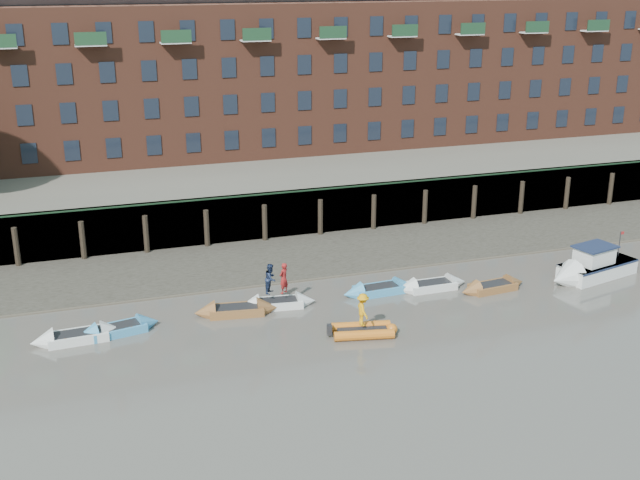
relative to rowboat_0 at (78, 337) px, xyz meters
name	(u,v)px	position (x,y,z in m)	size (l,w,h in m)	color
ground	(427,387)	(14.83, -9.71, -0.24)	(220.00, 220.00, 0.00)	#58534C
foreshore	(309,256)	(14.83, 8.29, -0.24)	(110.00, 8.00, 0.50)	#3D382F
mud_band	(325,274)	(14.83, 4.89, -0.24)	(110.00, 1.60, 0.10)	#4C4336
river_wall	(290,214)	(14.83, 12.67, 1.36)	(110.00, 1.23, 3.30)	#2D2A26
bank_terrace	(246,169)	(14.83, 26.29, 1.36)	(110.00, 28.00, 3.20)	#5E594D
apartment_terrace	(239,32)	(14.83, 27.29, 12.59)	(80.60, 15.56, 20.98)	brown
rowboat_0	(78,337)	(0.00, 0.00, 0.00)	(4.67, 1.58, 1.34)	silver
rowboat_1	(118,329)	(2.00, 0.25, -0.01)	(4.53, 2.13, 1.27)	#3D8DBD
rowboat_2	(236,310)	(8.33, 0.71, 0.00)	(4.70, 1.92, 1.32)	brown
rowboat_3	(278,303)	(10.74, 0.98, -0.02)	(4.35, 1.73, 1.23)	silver
rowboat_4	(379,290)	(16.81, 1.06, -0.01)	(4.47, 1.53, 1.28)	#3D8DBD
rowboat_5	(432,285)	(20.00, 0.68, -0.01)	(4.38, 1.29, 1.27)	silver
rowboat_6	(493,287)	(23.31, -0.61, -0.02)	(4.36, 1.66, 1.24)	brown
rib_tender	(365,330)	(14.08, -3.86, 0.02)	(3.47, 2.16, 0.58)	#CD6919
motor_launch	(586,269)	(29.51, -0.78, 0.42)	(6.57, 3.50, 2.59)	silver
person_rower_a	(284,278)	(11.08, 0.90, 1.47)	(0.64, 0.42, 1.76)	maroon
person_rower_b	(271,278)	(10.41, 1.14, 1.44)	(0.83, 0.65, 1.70)	#19233F
person_rib_crew	(363,310)	(13.96, -3.78, 1.17)	(1.11, 0.64, 1.72)	orange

